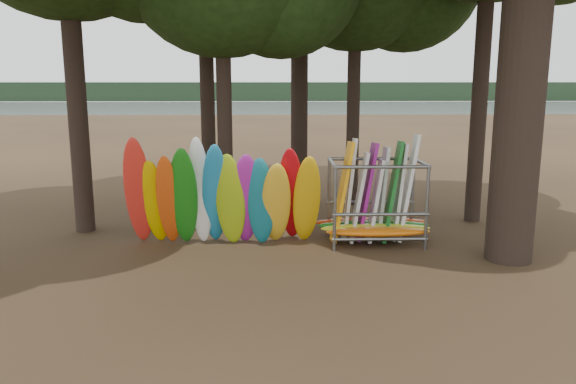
{
  "coord_description": "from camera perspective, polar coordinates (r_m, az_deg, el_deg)",
  "views": [
    {
      "loc": [
        -0.51,
        -12.95,
        4.27
      ],
      "look_at": [
        -0.14,
        1.5,
        1.4
      ],
      "focal_mm": 35.0,
      "sensor_mm": 36.0,
      "label": 1
    }
  ],
  "objects": [
    {
      "name": "storage_rack",
      "position": [
        15.12,
        8.87,
        -1.28
      ],
      "size": [
        3.21,
        1.57,
        2.92
      ],
      "color": "slate",
      "rests_on": "ground"
    },
    {
      "name": "lake",
      "position": [
        73.08,
        -1.06,
        7.87
      ],
      "size": [
        160.0,
        160.0,
        0.0
      ],
      "primitive_type": "plane",
      "color": "gray",
      "rests_on": "ground"
    },
    {
      "name": "far_shore",
      "position": [
        122.98,
        -1.24,
        10.16
      ],
      "size": [
        160.0,
        4.0,
        4.0
      ],
      "primitive_type": "cube",
      "color": "black",
      "rests_on": "ground"
    },
    {
      "name": "kayak_row",
      "position": [
        14.53,
        -6.48,
        -0.65
      ],
      "size": [
        5.14,
        1.96,
        3.07
      ],
      "color": "red",
      "rests_on": "ground"
    },
    {
      "name": "ground",
      "position": [
        13.65,
        0.77,
        -7.0
      ],
      "size": [
        120.0,
        120.0,
        0.0
      ],
      "primitive_type": "plane",
      "color": "#47331E",
      "rests_on": "ground"
    }
  ]
}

